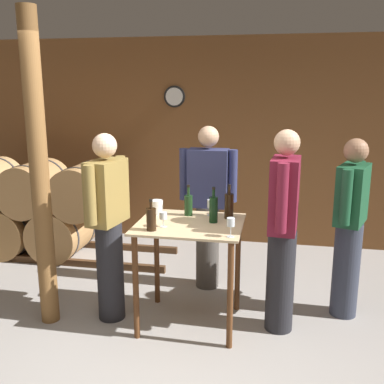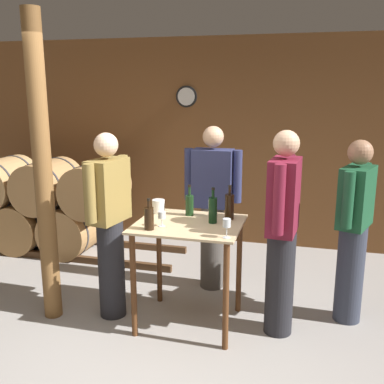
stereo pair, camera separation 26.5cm
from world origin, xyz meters
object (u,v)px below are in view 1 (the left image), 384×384
wine_bottle_center (213,209)px  person_visitor_bearded (108,224)px  person_visitor_with_scarf (208,204)px  wine_bottle_right (229,205)px  wine_bottle_left (188,204)px  person_host (350,225)px  wine_glass_near_left (163,216)px  wine_glass_near_right (231,223)px  person_visitor_near_door (283,228)px  wine_glass_near_center (211,204)px  wooden_post (39,175)px  wine_bottle_far_left (151,219)px  ice_bucket (157,207)px

wine_bottle_center → person_visitor_bearded: person_visitor_bearded is taller
person_visitor_with_scarf → wine_bottle_right: bearing=-64.4°
person_visitor_with_scarf → person_visitor_bearded: person_visitor_with_scarf is taller
wine_bottle_left → person_host: bearing=7.7°
wine_bottle_right → wine_glass_near_left: (-0.51, -0.35, -0.03)m
wine_glass_near_right → person_visitor_with_scarf: 1.15m
person_visitor_near_door → wine_glass_near_center: bearing=161.8°
wine_glass_near_left → person_host: (1.57, 0.57, -0.16)m
wooden_post → wine_bottle_far_left: size_ratio=10.31×
wine_bottle_center → person_visitor_bearded: 0.94m
ice_bucket → person_host: bearing=6.3°
wooden_post → person_host: (2.63, 0.62, -0.48)m
wooden_post → person_host: 2.75m
wooden_post → wine_bottle_center: wooden_post is taller
wine_glass_near_left → wine_glass_near_right: 0.60m
wooden_post → wine_bottle_left: wooden_post is taller
wine_bottle_right → wine_bottle_center: bearing=-128.8°
wine_glass_near_right → person_visitor_with_scarf: bearing=107.8°
wine_bottle_center → wine_glass_near_right: size_ratio=2.03×
wine_bottle_right → person_visitor_bearded: bearing=-166.6°
wine_bottle_left → wine_glass_near_left: bearing=-110.3°
wine_bottle_center → person_visitor_near_door: person_visitor_near_door is taller
person_visitor_near_door → wine_glass_near_right: bearing=-139.4°
wine_glass_near_right → wine_glass_near_left: bearing=165.4°
wooden_post → wine_bottle_right: bearing=14.2°
wine_glass_near_center → person_visitor_near_door: person_visitor_near_door is taller
person_visitor_with_scarf → wooden_post: bearing=-142.8°
wooden_post → person_visitor_bearded: size_ratio=1.59×
wine_bottle_left → wine_glass_near_left: size_ratio=2.22×
wine_bottle_far_left → wine_bottle_left: (0.21, 0.48, 0.00)m
wine_bottle_center → wine_glass_near_left: (-0.39, -0.20, -0.03)m
wine_bottle_left → wine_bottle_right: wine_bottle_right is taller
wooden_post → wine_glass_near_center: (1.40, 0.45, -0.31)m
person_visitor_bearded → wine_bottle_far_left: bearing=-25.1°
person_visitor_with_scarf → wine_bottle_far_left: bearing=-106.1°
wooden_post → person_host: bearing=13.2°
person_host → wooden_post: bearing=-166.8°
wine_bottle_center → person_host: 1.25m
wine_glass_near_left → wine_bottle_right: bearing=34.5°
wooden_post → wine_glass_near_right: size_ratio=17.61×
wine_bottle_far_left → wine_glass_near_right: size_ratio=1.71×
person_host → person_visitor_bearded: (-2.10, -0.47, 0.03)m
person_visitor_with_scarf → wine_bottle_center: bearing=-77.5°
wooden_post → person_visitor_near_door: wooden_post is taller
wine_glass_near_right → person_visitor_bearded: bearing=167.1°
wine_bottle_left → wine_glass_near_center: wine_bottle_left is taller
wooden_post → wine_bottle_center: size_ratio=8.68×
wine_bottle_left → wooden_post: bearing=-160.6°
wine_bottle_left → wine_bottle_right: 0.37m
person_visitor_with_scarf → person_host: bearing=-15.2°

